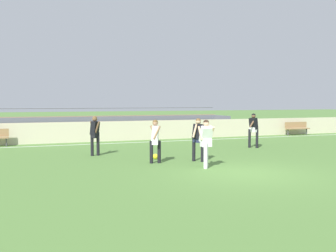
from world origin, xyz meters
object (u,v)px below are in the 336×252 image
at_px(bleacher_stand, 101,126).
at_px(player_white_deep_cover, 206,139).
at_px(player_dark_wide_right, 95,132).
at_px(player_white_challenging, 155,137).
at_px(player_dark_pressing_high, 253,127).
at_px(soccer_ball, 155,156).
at_px(player_dark_dropping_back, 198,136).
at_px(bench_near_bin, 297,127).

xyz_separation_m(bleacher_stand, player_white_deep_cover, (1.40, -11.87, 0.24)).
height_order(bleacher_stand, player_dark_wide_right, bleacher_stand).
height_order(player_white_challenging, player_dark_pressing_high, player_dark_pressing_high).
distance_m(player_white_challenging, soccer_ball, 1.28).
distance_m(player_dark_dropping_back, soccer_ball, 1.95).
bearing_deg(player_dark_pressing_high, bench_near_bin, 36.45).
bearing_deg(bleacher_stand, player_dark_pressing_high, -50.80).
bearing_deg(player_dark_wide_right, bleacher_stand, 77.47).
bearing_deg(bench_near_bin, player_dark_pressing_high, -143.55).
bearing_deg(player_dark_wide_right, bench_near_bin, 18.89).
distance_m(bleacher_stand, player_white_challenging, 10.29).
bearing_deg(player_dark_pressing_high, player_dark_dropping_back, -146.39).
height_order(player_white_deep_cover, player_dark_pressing_high, player_dark_pressing_high).
relative_size(player_dark_dropping_back, player_dark_wide_right, 0.99).
relative_size(player_white_challenging, soccer_ball, 7.39).
height_order(player_dark_wide_right, player_dark_pressing_high, player_dark_pressing_high).
bearing_deg(bench_near_bin, player_dark_dropping_back, -144.64).
bearing_deg(player_white_deep_cover, player_dark_wide_right, 125.25).
xyz_separation_m(player_dark_wide_right, soccer_ball, (2.07, -1.86, -0.89)).
height_order(player_dark_dropping_back, player_dark_pressing_high, player_dark_pressing_high).
relative_size(player_white_challenging, player_dark_dropping_back, 0.98).
relative_size(bleacher_stand, player_white_deep_cover, 10.22).
relative_size(bench_near_bin, player_dark_wide_right, 1.07).
relative_size(bleacher_stand, player_dark_wide_right, 10.16).
height_order(bench_near_bin, player_dark_pressing_high, player_dark_pressing_high).
xyz_separation_m(player_white_challenging, soccer_ball, (0.31, 0.90, -0.85)).
xyz_separation_m(player_dark_dropping_back, player_dark_pressing_high, (4.41, 2.93, 0.04)).
height_order(bleacher_stand, bench_near_bin, bleacher_stand).
distance_m(player_white_challenging, player_white_deep_cover, 2.06).
bearing_deg(player_dark_dropping_back, bench_near_bin, 35.36).
relative_size(bleacher_stand, bench_near_bin, 9.49).
bearing_deg(player_dark_wide_right, player_dark_dropping_back, -40.88).
bearing_deg(bench_near_bin, player_white_challenging, -148.93).
xyz_separation_m(player_white_challenging, player_dark_pressing_high, (6.07, 2.73, 0.06)).
relative_size(player_dark_dropping_back, player_dark_pressing_high, 0.97).
relative_size(bench_near_bin, player_white_challenging, 1.11).
bearing_deg(player_dark_wide_right, soccer_ball, -41.98).
distance_m(bleacher_stand, player_dark_dropping_back, 10.64).
distance_m(player_dark_wide_right, player_dark_pressing_high, 7.84).
height_order(player_dark_dropping_back, player_dark_wide_right, player_dark_wide_right).
bearing_deg(soccer_ball, bleacher_stand, 92.42).
relative_size(bench_near_bin, player_white_deep_cover, 1.08).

